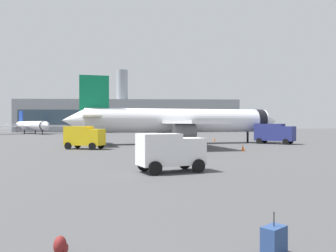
{
  "coord_description": "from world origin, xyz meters",
  "views": [
    {
      "loc": [
        0.26,
        -4.08,
        3.29
      ],
      "look_at": [
        1.94,
        31.08,
        3.0
      ],
      "focal_mm": 37.3,
      "sensor_mm": 36.0,
      "label": 1
    }
  ],
  "objects_px": {
    "airplane_at_gate": "(179,121)",
    "service_truck": "(84,136)",
    "safety_cone_near": "(214,139)",
    "rolling_suitcase": "(274,240)",
    "fuel_truck": "(274,133)",
    "cargo_van": "(170,151)",
    "traveller_backpack": "(61,246)",
    "safety_cone_mid": "(243,147)",
    "airplane_taxiing": "(31,126)"
  },
  "relations": [
    {
      "from": "fuel_truck",
      "to": "safety_cone_near",
      "type": "xyz_separation_m",
      "value": [
        -8.0,
        8.94,
        -1.44
      ]
    },
    {
      "from": "safety_cone_mid",
      "to": "fuel_truck",
      "type": "bearing_deg",
      "value": 57.89
    },
    {
      "from": "cargo_van",
      "to": "safety_cone_near",
      "type": "xyz_separation_m",
      "value": [
        10.28,
        40.1,
        -1.12
      ]
    },
    {
      "from": "safety_cone_mid",
      "to": "airplane_at_gate",
      "type": "bearing_deg",
      "value": 113.0
    },
    {
      "from": "safety_cone_near",
      "to": "rolling_suitcase",
      "type": "height_order",
      "value": "rolling_suitcase"
    },
    {
      "from": "service_truck",
      "to": "rolling_suitcase",
      "type": "distance_m",
      "value": 37.97
    },
    {
      "from": "airplane_at_gate",
      "to": "fuel_truck",
      "type": "xyz_separation_m",
      "value": [
        15.17,
        -1.3,
        -1.88
      ]
    },
    {
      "from": "airplane_taxiing",
      "to": "safety_cone_mid",
      "type": "relative_size",
      "value": 25.11
    },
    {
      "from": "rolling_suitcase",
      "to": "traveller_backpack",
      "type": "bearing_deg",
      "value": 176.58
    },
    {
      "from": "safety_cone_mid",
      "to": "rolling_suitcase",
      "type": "height_order",
      "value": "rolling_suitcase"
    },
    {
      "from": "cargo_van",
      "to": "traveller_backpack",
      "type": "bearing_deg",
      "value": -103.53
    },
    {
      "from": "airplane_at_gate",
      "to": "cargo_van",
      "type": "relative_size",
      "value": 7.37
    },
    {
      "from": "airplane_at_gate",
      "to": "cargo_van",
      "type": "bearing_deg",
      "value": -95.47
    },
    {
      "from": "airplane_at_gate",
      "to": "safety_cone_mid",
      "type": "bearing_deg",
      "value": -67.0
    },
    {
      "from": "rolling_suitcase",
      "to": "airplane_at_gate",
      "type": "bearing_deg",
      "value": 88.39
    },
    {
      "from": "safety_cone_near",
      "to": "rolling_suitcase",
      "type": "bearing_deg",
      "value": -98.79
    },
    {
      "from": "rolling_suitcase",
      "to": "cargo_van",
      "type": "bearing_deg",
      "value": 96.8
    },
    {
      "from": "airplane_taxiing",
      "to": "cargo_van",
      "type": "xyz_separation_m",
      "value": [
        37.94,
        -85.17,
        -1.08
      ]
    },
    {
      "from": "airplane_at_gate",
      "to": "traveller_backpack",
      "type": "xyz_separation_m",
      "value": [
        -6.62,
        -47.06,
        -3.42
      ]
    },
    {
      "from": "service_truck",
      "to": "rolling_suitcase",
      "type": "relative_size",
      "value": 4.77
    },
    {
      "from": "fuel_truck",
      "to": "safety_cone_near",
      "type": "height_order",
      "value": "fuel_truck"
    },
    {
      "from": "airplane_at_gate",
      "to": "airplane_taxiing",
      "type": "distance_m",
      "value": 66.82
    },
    {
      "from": "service_truck",
      "to": "traveller_backpack",
      "type": "xyz_separation_m",
      "value": [
        6.26,
        -35.84,
        -1.37
      ]
    },
    {
      "from": "safety_cone_mid",
      "to": "traveller_backpack",
      "type": "distance_m",
      "value": 34.43
    },
    {
      "from": "safety_cone_mid",
      "to": "cargo_van",
      "type": "bearing_deg",
      "value": -118.98
    },
    {
      "from": "fuel_truck",
      "to": "safety_cone_mid",
      "type": "distance_m",
      "value": 16.46
    },
    {
      "from": "rolling_suitcase",
      "to": "traveller_backpack",
      "type": "height_order",
      "value": "rolling_suitcase"
    },
    {
      "from": "service_truck",
      "to": "safety_cone_near",
      "type": "distance_m",
      "value": 27.55
    },
    {
      "from": "airplane_taxiing",
      "to": "rolling_suitcase",
      "type": "relative_size",
      "value": 19.14
    },
    {
      "from": "cargo_van",
      "to": "service_truck",
      "type": "bearing_deg",
      "value": 114.7
    },
    {
      "from": "airplane_taxiing",
      "to": "fuel_truck",
      "type": "distance_m",
      "value": 77.97
    },
    {
      "from": "airplane_taxiing",
      "to": "fuel_truck",
      "type": "relative_size",
      "value": 3.4
    },
    {
      "from": "service_truck",
      "to": "safety_cone_near",
      "type": "xyz_separation_m",
      "value": [
        20.05,
        18.86,
        -1.28
      ]
    },
    {
      "from": "cargo_van",
      "to": "safety_cone_mid",
      "type": "distance_m",
      "value": 19.76
    },
    {
      "from": "safety_cone_near",
      "to": "traveller_backpack",
      "type": "bearing_deg",
      "value": -104.15
    },
    {
      "from": "airplane_at_gate",
      "to": "service_truck",
      "type": "relative_size",
      "value": 6.77
    },
    {
      "from": "airplane_taxiing",
      "to": "service_truck",
      "type": "height_order",
      "value": "airplane_taxiing"
    },
    {
      "from": "airplane_at_gate",
      "to": "fuel_truck",
      "type": "bearing_deg",
      "value": -4.91
    },
    {
      "from": "cargo_van",
      "to": "safety_cone_mid",
      "type": "height_order",
      "value": "cargo_van"
    },
    {
      "from": "safety_cone_mid",
      "to": "service_truck",
      "type": "bearing_deg",
      "value": 168.37
    },
    {
      "from": "airplane_at_gate",
      "to": "safety_cone_near",
      "type": "height_order",
      "value": "airplane_at_gate"
    },
    {
      "from": "safety_cone_near",
      "to": "rolling_suitcase",
      "type": "relative_size",
      "value": 0.6
    },
    {
      "from": "safety_cone_near",
      "to": "safety_cone_mid",
      "type": "relative_size",
      "value": 0.79
    },
    {
      "from": "airplane_taxiing",
      "to": "safety_cone_near",
      "type": "height_order",
      "value": "airplane_taxiing"
    },
    {
      "from": "rolling_suitcase",
      "to": "safety_cone_near",
      "type": "bearing_deg",
      "value": 81.21
    },
    {
      "from": "fuel_truck",
      "to": "rolling_suitcase",
      "type": "xyz_separation_m",
      "value": [
        -16.5,
        -46.07,
        -1.38
      ]
    },
    {
      "from": "safety_cone_near",
      "to": "safety_cone_mid",
      "type": "bearing_deg",
      "value": -91.81
    },
    {
      "from": "airplane_taxiing",
      "to": "traveller_backpack",
      "type": "distance_m",
      "value": 105.56
    },
    {
      "from": "airplane_taxiing",
      "to": "safety_cone_mid",
      "type": "distance_m",
      "value": 82.9
    },
    {
      "from": "airplane_at_gate",
      "to": "cargo_van",
      "type": "xyz_separation_m",
      "value": [
        -3.11,
        -32.46,
        -2.21
      ]
    }
  ]
}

